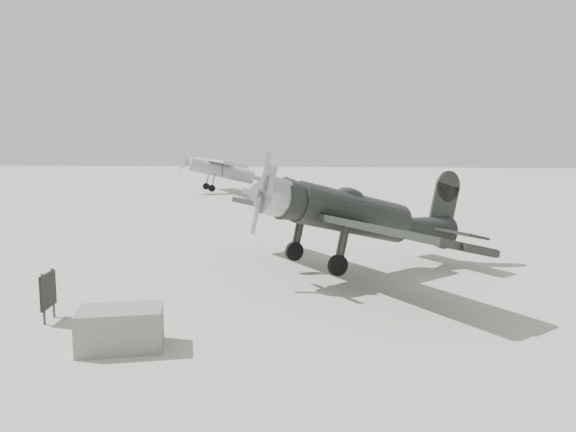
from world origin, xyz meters
name	(u,v)px	position (x,y,z in m)	size (l,w,h in m)	color
ground	(267,258)	(0.00, 0.00, 0.00)	(160.00, 160.00, 0.00)	gray
lowwing_monoplane	(360,216)	(3.33, -2.18, 1.87)	(9.01, 9.87, 3.54)	black
highwing_monoplane	(226,169)	(-7.54, 26.47, 2.05)	(8.73, 11.11, 3.27)	gray
equipment_block	(121,329)	(-1.54, -9.34, 0.42)	(1.67, 1.04, 0.83)	slate
sign_board	(48,291)	(-3.94, -7.83, 0.71)	(0.16, 0.83, 1.20)	#333333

